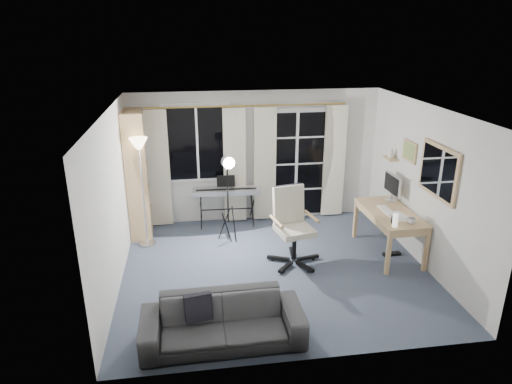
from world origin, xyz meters
TOP-DOWN VIEW (x-y plane):
  - floor at (0.00, 0.00)m, footprint 4.50×4.00m
  - window at (-1.05, 1.97)m, footprint 1.20×0.08m
  - french_door at (0.75, 1.97)m, footprint 1.32×0.09m
  - curtains at (-0.14, 1.88)m, footprint 3.60×0.07m
  - bookshelf at (-2.13, 1.73)m, footprint 0.40×1.03m
  - torchiere_lamp at (-1.97, 1.13)m, footprint 0.38×0.38m
  - keyboard_piano at (-0.58, 1.70)m, footprint 1.21×0.61m
  - studio_light at (-0.59, 1.03)m, footprint 0.32×0.33m
  - office_chair at (0.29, 0.27)m, footprint 0.82×0.81m
  - desk at (1.88, 0.26)m, footprint 0.71×1.36m
  - monitor at (2.08, 0.71)m, footprint 0.18×0.52m
  - desk_clutter at (1.82, 0.04)m, footprint 0.41×0.82m
  - mug at (1.98, -0.24)m, footprint 0.12×0.10m
  - wall_mirror at (2.22, -0.35)m, footprint 0.04×0.94m
  - framed_print at (2.23, 0.55)m, footprint 0.03×0.42m
  - wall_shelf at (2.16, 1.05)m, footprint 0.16×0.30m
  - sofa at (-0.91, -1.55)m, footprint 1.86×0.56m

SIDE VIEW (x-z plane):
  - floor at x=0.00m, z-range -0.02..0.00m
  - sofa at x=-0.91m, z-range 0.00..0.73m
  - desk_clutter at x=1.82m, z-range 0.11..1.02m
  - desk at x=1.88m, z-range 0.27..0.99m
  - keyboard_piano at x=-0.58m, z-range 0.23..1.10m
  - office_chair at x=0.29m, z-range 0.10..1.29m
  - mug at x=1.98m, z-range 0.72..0.84m
  - monitor at x=2.08m, z-range 0.77..1.22m
  - french_door at x=0.75m, z-range -0.03..2.08m
  - bookshelf at x=-2.13m, z-range -0.06..2.12m
  - curtains at x=-0.14m, z-range 0.03..2.16m
  - studio_light at x=-0.59m, z-range 0.47..2.01m
  - wall_shelf at x=2.16m, z-range 1.32..1.50m
  - torchiere_lamp at x=-1.97m, z-range 0.56..2.38m
  - window at x=-1.05m, z-range 0.80..2.20m
  - wall_mirror at x=2.22m, z-range 1.18..1.92m
  - framed_print at x=2.23m, z-range 1.44..1.76m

